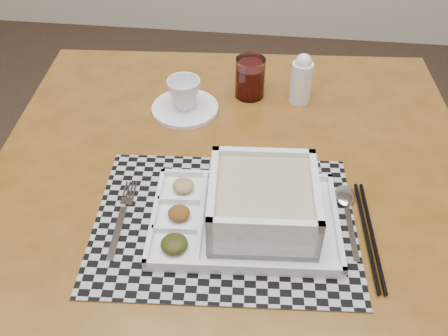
{
  "coord_description": "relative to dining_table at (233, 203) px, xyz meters",
  "views": [
    {
      "loc": [
        0.63,
        -0.21,
        1.37
      ],
      "look_at": [
        0.55,
        0.46,
        0.76
      ],
      "focal_mm": 40.0,
      "sensor_mm": 36.0,
      "label": 1
    }
  ],
  "objects": [
    {
      "name": "dining_table",
      "position": [
        0.0,
        0.0,
        0.0
      ],
      "size": [
        1.02,
        1.02,
        0.72
      ],
      "color": "#56360F",
      "rests_on": "ground"
    },
    {
      "name": "placemat",
      "position": [
        -0.0,
        -0.12,
        0.08
      ],
      "size": [
        0.48,
        0.37,
        0.0
      ],
      "primitive_type": "cube",
      "rotation": [
        0.0,
        0.0,
        0.07
      ],
      "color": "#96959C",
      "rests_on": "dining_table"
    },
    {
      "name": "serving_tray",
      "position": [
        0.05,
        -0.12,
        0.11
      ],
      "size": [
        0.34,
        0.24,
        0.1
      ],
      "color": "white",
      "rests_on": "placemat"
    },
    {
      "name": "fork",
      "position": [
        -0.18,
        -0.13,
        0.08
      ],
      "size": [
        0.03,
        0.19,
        0.0
      ],
      "color": "#B8B9BF",
      "rests_on": "placemat"
    },
    {
      "name": "spoon",
      "position": [
        0.21,
        -0.05,
        0.08
      ],
      "size": [
        0.04,
        0.18,
        0.01
      ],
      "color": "#B8B9BF",
      "rests_on": "placemat"
    },
    {
      "name": "chopsticks",
      "position": [
        0.24,
        -0.12,
        0.08
      ],
      "size": [
        0.03,
        0.24,
        0.01
      ],
      "color": "black",
      "rests_on": "placemat"
    },
    {
      "name": "saucer",
      "position": [
        -0.13,
        0.2,
        0.08
      ],
      "size": [
        0.15,
        0.15,
        0.01
      ],
      "primitive_type": "cylinder",
      "color": "white",
      "rests_on": "dining_table"
    },
    {
      "name": "cup",
      "position": [
        -0.13,
        0.2,
        0.12
      ],
      "size": [
        0.09,
        0.09,
        0.07
      ],
      "primitive_type": "imported",
      "rotation": [
        0.0,
        0.0,
        0.3
      ],
      "color": "white",
      "rests_on": "saucer"
    },
    {
      "name": "juice_glass",
      "position": [
        0.01,
        0.28,
        0.12
      ],
      "size": [
        0.07,
        0.07,
        0.09
      ],
      "color": "white",
      "rests_on": "dining_table"
    },
    {
      "name": "creamer_bottle",
      "position": [
        0.12,
        0.28,
        0.13
      ],
      "size": [
        0.05,
        0.05,
        0.12
      ],
      "color": "white",
      "rests_on": "dining_table"
    }
  ]
}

